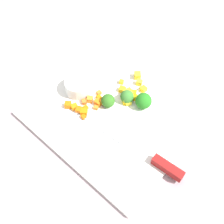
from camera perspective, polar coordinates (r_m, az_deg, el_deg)
ground_plane at (r=0.76m, az=0.00°, el=-0.97°), size 4.00×4.00×0.00m
cutting_board at (r=0.75m, az=0.00°, el=-0.71°), size 0.41×0.35×0.01m
prep_bowl at (r=0.79m, az=-6.73°, el=5.28°), size 0.08×0.08×0.04m
chef_knife at (r=0.68m, az=7.30°, el=-8.66°), size 0.32×0.04×0.02m
carrot_dice_0 at (r=0.76m, az=-8.90°, el=1.42°), size 0.02×0.02×0.02m
carrot_dice_1 at (r=0.74m, az=-5.77°, el=-0.96°), size 0.01×0.01×0.01m
carrot_dice_2 at (r=0.75m, az=-3.25°, el=0.88°), size 0.01×0.01×0.01m
carrot_dice_3 at (r=0.76m, az=-7.64°, el=1.06°), size 0.02×0.02×0.01m
carrot_dice_4 at (r=0.76m, az=-2.65°, el=2.07°), size 0.02×0.02×0.02m
carrot_dice_5 at (r=0.79m, az=-2.68°, el=3.90°), size 0.01×0.01×0.01m
carrot_dice_6 at (r=0.77m, az=-5.68°, el=2.05°), size 0.02×0.02×0.01m
carrot_dice_7 at (r=0.77m, az=-2.65°, el=2.91°), size 0.02×0.01×0.01m
carrot_dice_8 at (r=0.75m, az=-5.71°, el=0.01°), size 0.02×0.02×0.01m
carrot_dice_9 at (r=0.77m, az=-4.52°, el=2.56°), size 0.02×0.02×0.02m
carrot_dice_10 at (r=0.76m, az=-5.36°, el=0.87°), size 0.01×0.01×0.01m
carrot_dice_11 at (r=0.75m, az=-6.71°, el=0.43°), size 0.02×0.02×0.01m
pepper_dice_0 at (r=0.79m, az=2.07°, el=4.57°), size 0.02×0.02×0.01m
pepper_dice_1 at (r=0.81m, az=1.92°, el=6.11°), size 0.02×0.02×0.01m
pepper_dice_2 at (r=0.80m, az=6.38°, el=4.63°), size 0.02×0.02×0.01m
pepper_dice_3 at (r=0.78m, az=3.30°, el=3.72°), size 0.03×0.03×0.02m
pepper_dice_4 at (r=0.77m, az=2.57°, el=2.74°), size 0.03×0.03×0.02m
pepper_dice_5 at (r=0.83m, az=5.18°, el=7.38°), size 0.03×0.03×0.02m
pepper_dice_6 at (r=0.76m, az=3.26°, el=1.96°), size 0.02×0.02×0.01m
pepper_dice_7 at (r=0.81m, az=5.55°, el=5.96°), size 0.02×0.02×0.02m
pepper_dice_8 at (r=0.78m, az=4.77°, el=2.90°), size 0.02×0.02×0.01m
pepper_dice_9 at (r=0.78m, az=4.36°, el=3.73°), size 0.02×0.02×0.01m
broccoli_floret_0 at (r=0.75m, az=-0.82°, el=2.27°), size 0.04×0.04×0.04m
broccoli_floret_1 at (r=0.75m, az=6.40°, el=2.23°), size 0.04×0.04×0.04m
broccoli_floret_2 at (r=0.76m, az=2.83°, el=3.28°), size 0.04×0.04×0.04m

